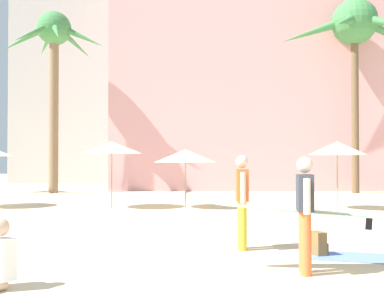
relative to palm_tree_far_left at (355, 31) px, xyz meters
The scene contains 12 objects.
ground 22.87m from the palm_tree_far_left, 111.41° to the right, with size 120.00×120.00×0.00m, color beige.
hotel_pink 8.71m from the palm_tree_far_left, 123.77° to the left, with size 17.74×11.65×19.99m, color pink.
hotel_tower_gray 23.03m from the palm_tree_far_left, 139.50° to the left, with size 12.92×8.39×29.18m, color #A8A8A3.
palm_tree_far_left is the anchor object (origin of this frame).
palm_tree_center 16.32m from the palm_tree_far_left, behind, with size 5.68×5.40×9.85m.
cafe_umbrella_1 15.63m from the palm_tree_far_left, 143.98° to the right, with size 2.20×2.20×2.41m.
cafe_umbrella_3 11.38m from the palm_tree_far_left, 111.70° to the right, with size 2.03×2.03×2.38m.
cafe_umbrella_4 13.85m from the palm_tree_far_left, 136.97° to the right, with size 2.31×2.31×2.12m.
beach_towel 19.81m from the palm_tree_far_left, 107.76° to the right, with size 1.98×0.88×0.01m, color #6684E0.
backpack 19.76m from the palm_tree_far_left, 109.93° to the right, with size 0.31×0.34×0.42m.
person_near_right 20.71m from the palm_tree_far_left, 110.13° to the right, with size 2.72×0.85×1.73m.
person_mid_center 19.44m from the palm_tree_far_left, 114.46° to the right, with size 0.24×0.60×1.78m.
Camera 1 is at (-0.36, -5.35, 1.65)m, focal length 43.27 mm.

